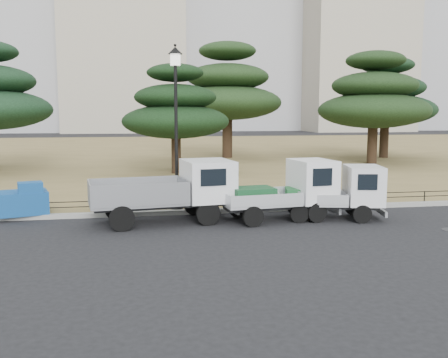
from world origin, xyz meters
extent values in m
plane|color=black|center=(0.00, 0.00, 0.00)|extent=(220.00, 220.00, 0.00)
cube|color=olive|center=(0.00, 30.60, 0.07)|extent=(120.00, 56.00, 0.15)
cube|color=gray|center=(0.00, 2.60, 0.08)|extent=(120.00, 0.25, 0.16)
cylinder|color=black|center=(-0.73, 0.70, 0.39)|extent=(0.79, 0.26, 0.78)
cylinder|color=black|center=(-0.97, 2.37, 0.39)|extent=(0.79, 0.26, 0.78)
cylinder|color=black|center=(-3.40, 0.33, 0.39)|extent=(0.79, 0.26, 0.78)
cylinder|color=black|center=(-3.63, 2.00, 0.39)|extent=(0.79, 0.26, 0.78)
cube|color=#2D2D30|center=(-2.14, 1.36, 0.59)|extent=(4.43, 1.51, 0.14)
cube|color=gray|center=(-2.92, 1.25, 1.04)|extent=(3.22, 2.10, 0.76)
cube|color=silver|center=(-0.63, 1.57, 1.33)|extent=(1.75, 2.04, 1.33)
cylinder|color=black|center=(2.80, 0.51, 0.33)|extent=(0.68, 0.25, 0.66)
cylinder|color=black|center=(2.63, 1.97, 0.33)|extent=(0.68, 0.25, 0.66)
cylinder|color=black|center=(0.62, 0.25, 0.33)|extent=(0.68, 0.25, 0.66)
cylinder|color=black|center=(0.44, 1.71, 0.33)|extent=(0.68, 0.25, 0.66)
cube|color=#2D2D30|center=(1.65, 1.11, 0.48)|extent=(3.62, 1.23, 0.15)
cube|color=silver|center=(1.02, 1.04, 0.78)|extent=(2.62, 1.78, 0.44)
cube|color=white|center=(2.90, 1.26, 1.27)|extent=(1.42, 1.76, 1.42)
cube|color=#154A26|center=(0.77, 1.01, 0.89)|extent=(1.46, 1.13, 0.48)
cylinder|color=black|center=(4.21, 0.17, 0.30)|extent=(0.62, 0.28, 0.60)
cylinder|color=black|center=(4.49, 1.47, 0.30)|extent=(0.62, 0.28, 0.60)
cylinder|color=black|center=(2.24, 0.58, 0.30)|extent=(0.62, 0.28, 0.60)
cylinder|color=black|center=(2.51, 1.88, 0.30)|extent=(0.62, 0.28, 0.60)
cube|color=#2D2D30|center=(3.39, 1.02, 0.44)|extent=(3.33, 1.40, 0.14)
cube|color=#B4B6BC|center=(2.82, 1.14, 0.71)|extent=(2.48, 1.80, 0.40)
cube|color=silver|center=(4.52, 0.78, 1.15)|extent=(1.41, 1.69, 1.28)
cube|color=#195A2A|center=(2.60, 1.18, 0.82)|extent=(1.39, 1.13, 0.44)
cylinder|color=black|center=(-1.54, 2.90, 0.23)|extent=(0.43, 0.43, 0.16)
cylinder|color=black|center=(-1.54, 2.90, 2.73)|extent=(0.12, 0.12, 4.85)
cylinder|color=white|center=(-1.54, 2.90, 5.35)|extent=(0.39, 0.39, 0.39)
cone|color=black|center=(-1.54, 2.90, 5.67)|extent=(0.50, 0.50, 0.24)
cylinder|color=black|center=(0.00, 2.75, 0.35)|extent=(38.00, 0.03, 0.03)
cylinder|color=black|center=(0.00, 2.75, 0.53)|extent=(38.00, 0.03, 0.03)
cylinder|color=black|center=(0.00, 2.75, 0.35)|extent=(0.04, 0.04, 0.40)
cube|color=#134D98|center=(-6.79, 2.90, 0.53)|extent=(1.90, 1.60, 0.76)
cube|color=#134D98|center=(-6.46, 2.74, 1.08)|extent=(0.91, 0.84, 0.33)
cylinder|color=black|center=(-0.73, 13.61, 1.34)|extent=(0.54, 0.54, 2.39)
ellipsoid|color=black|center=(-0.73, 13.61, 3.08)|extent=(6.02, 6.02, 1.93)
ellipsoid|color=black|center=(-0.73, 13.61, 4.42)|extent=(4.60, 4.60, 1.47)
ellipsoid|color=black|center=(-0.73, 13.61, 5.76)|extent=(3.17, 3.17, 1.02)
cylinder|color=black|center=(3.92, 23.00, 1.85)|extent=(0.77, 0.77, 3.41)
ellipsoid|color=#1C3316|center=(3.92, 23.00, 4.32)|extent=(8.20, 8.20, 2.62)
ellipsoid|color=#1C3316|center=(3.92, 23.00, 6.24)|extent=(6.26, 6.26, 2.00)
ellipsoid|color=#1C3316|center=(3.92, 23.00, 8.16)|extent=(4.32, 4.32, 1.38)
cylinder|color=black|center=(12.71, 16.72, 1.61)|extent=(0.65, 0.65, 2.91)
ellipsoid|color=black|center=(12.71, 16.72, 3.71)|extent=(7.39, 7.39, 2.36)
ellipsoid|color=black|center=(12.71, 16.72, 5.35)|extent=(5.64, 5.64, 1.81)
ellipsoid|color=black|center=(12.71, 16.72, 6.99)|extent=(3.89, 3.89, 1.25)
cylinder|color=black|center=(15.78, 20.98, 1.63)|extent=(0.67, 0.67, 2.96)
ellipsoid|color=black|center=(15.78, 20.98, 3.78)|extent=(7.56, 7.56, 2.42)
ellipsoid|color=black|center=(15.78, 20.98, 5.44)|extent=(5.78, 5.78, 1.85)
ellipsoid|color=black|center=(15.78, 20.98, 7.11)|extent=(3.99, 3.99, 1.28)
cube|color=#AAA08C|center=(40.00, 82.00, 24.00)|extent=(20.00, 18.00, 48.00)
camera|label=1|loc=(-2.90, -14.63, 3.53)|focal=40.00mm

